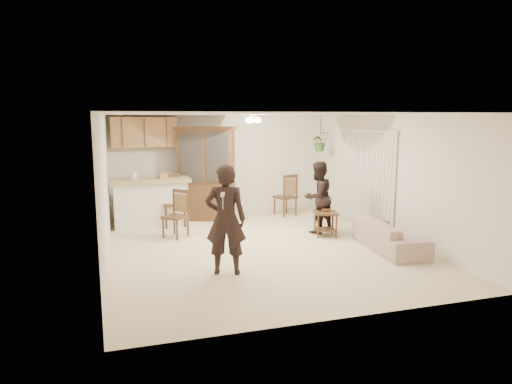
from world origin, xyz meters
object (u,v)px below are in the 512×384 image
object	(u,v)px
adult	(226,218)
child	(318,201)
side_table	(325,223)
chair_hutch_right	(285,204)
sofa	(390,230)
china_hutch	(206,174)
chair_hutch_left	(176,224)
chair_bar	(173,212)

from	to	relation	value
adult	child	world-z (taller)	adult
adult	side_table	world-z (taller)	adult
adult	chair_hutch_right	size ratio (longest dim) A/B	1.72
sofa	china_hutch	size ratio (longest dim) A/B	0.84
china_hutch	chair_hutch_right	size ratio (longest dim) A/B	2.12
adult	child	xyz separation A→B (m)	(2.47, 2.00, -0.22)
china_hutch	chair_hutch_right	world-z (taller)	china_hutch
china_hutch	chair_hutch_left	size ratio (longest dim) A/B	2.29
side_table	china_hutch	bearing A→B (deg)	132.03
adult	side_table	distance (m)	3.06
child	side_table	world-z (taller)	child
adult	side_table	bearing A→B (deg)	-128.14
adult	chair_hutch_left	xyz separation A→B (m)	(-0.49, 2.45, -0.63)
sofa	adult	bearing A→B (deg)	102.98
child	chair_hutch_right	xyz separation A→B (m)	(-0.05, 1.83, -0.38)
adult	side_table	size ratio (longest dim) A/B	3.16
chair_hutch_left	chair_hutch_right	size ratio (longest dim) A/B	0.93
chair_hutch_right	chair_hutch_left	bearing A→B (deg)	7.53
child	china_hutch	bearing A→B (deg)	-66.47
adult	china_hutch	distance (m)	3.95
sofa	child	world-z (taller)	child
adult	chair_hutch_right	bearing A→B (deg)	-103.82
sofa	chair_hutch_left	distance (m)	4.24
adult	chair_bar	bearing A→B (deg)	-64.57
child	chair_bar	bearing A→B (deg)	-49.93
child	side_table	bearing A→B (deg)	70.96
china_hutch	side_table	distance (m)	3.18
chair_hutch_right	adult	bearing A→B (deg)	39.82
adult	china_hutch	xyz separation A→B (m)	(0.44, 3.92, 0.20)
chair_bar	adult	bearing A→B (deg)	-90.82
side_table	chair_bar	xyz separation A→B (m)	(-2.92, 1.82, 0.06)
adult	china_hutch	size ratio (longest dim) A/B	0.81
child	chair_hutch_left	world-z (taller)	child
china_hutch	chair_bar	distance (m)	1.24
chair_bar	chair_hutch_right	xyz separation A→B (m)	(2.84, 0.36, -0.04)
china_hutch	adult	bearing A→B (deg)	-73.38
chair_bar	sofa	bearing A→B (deg)	-47.76
china_hutch	side_table	xyz separation A→B (m)	(2.06, -2.28, -0.83)
sofa	side_table	xyz separation A→B (m)	(-0.72, 1.24, -0.10)
side_table	child	bearing A→B (deg)	93.95
china_hutch	chair_hutch_right	distance (m)	2.14
sofa	adult	world-z (taller)	adult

